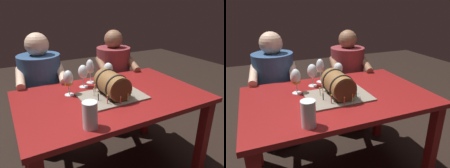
# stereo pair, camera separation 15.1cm
# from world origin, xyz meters

# --- Properties ---
(dining_table) EXTENTS (1.37, 0.87, 0.75)m
(dining_table) POSITION_xyz_m (0.00, 0.00, 0.63)
(dining_table) COLOR maroon
(dining_table) RESTS_ON ground
(barrel_cake) EXTENTS (0.46, 0.34, 0.19)m
(barrel_cake) POSITION_xyz_m (-0.01, -0.04, 0.83)
(barrel_cake) COLOR gray
(barrel_cake) RESTS_ON dining_table
(wine_glass_empty) EXTENTS (0.08, 0.08, 0.19)m
(wine_glass_empty) POSITION_xyz_m (-0.13, 0.25, 0.87)
(wine_glass_empty) COLOR white
(wine_glass_empty) RESTS_ON dining_table
(wine_glass_white) EXTENTS (0.07, 0.07, 0.20)m
(wine_glass_white) POSITION_xyz_m (-0.04, 0.31, 0.88)
(wine_glass_white) COLOR white
(wine_glass_white) RESTS_ON dining_table
(wine_glass_amber) EXTENTS (0.07, 0.07, 0.19)m
(wine_glass_amber) POSITION_xyz_m (-0.28, 0.14, 0.87)
(wine_glass_amber) COLOR white
(wine_glass_amber) RESTS_ON dining_table
(wine_glass_red) EXTENTS (0.08, 0.08, 0.17)m
(wine_glass_red) POSITION_xyz_m (0.10, 0.25, 0.86)
(wine_glass_red) COLOR white
(wine_glass_red) RESTS_ON dining_table
(beer_pint) EXTENTS (0.08, 0.08, 0.15)m
(beer_pint) POSITION_xyz_m (-0.31, -0.34, 0.82)
(beer_pint) COLOR white
(beer_pint) RESTS_ON dining_table
(person_seated_left) EXTENTS (0.44, 0.52, 1.15)m
(person_seated_left) POSITION_xyz_m (-0.38, 0.67, 0.55)
(person_seated_left) COLOR #1B2D46
(person_seated_left) RESTS_ON ground
(person_seated_right) EXTENTS (0.46, 0.53, 1.13)m
(person_seated_right) POSITION_xyz_m (0.38, 0.67, 0.53)
(person_seated_right) COLOR #4C1B1E
(person_seated_right) RESTS_ON ground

